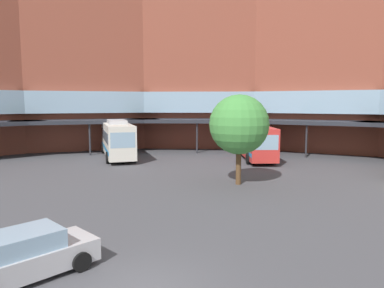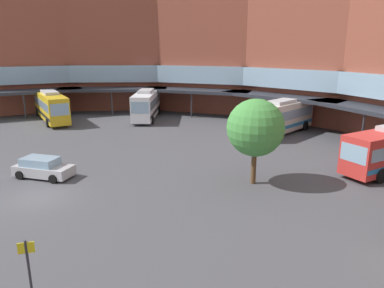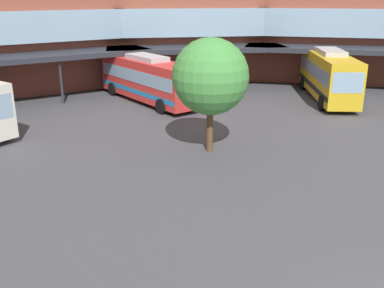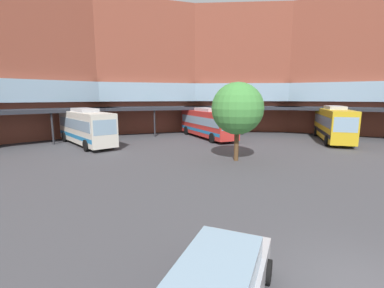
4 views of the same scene
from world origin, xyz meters
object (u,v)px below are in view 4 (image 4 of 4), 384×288
at_px(bus_3, 207,123).
at_px(parked_car, 220,286).
at_px(bus_4, 86,127).
at_px(plaza_tree, 237,109).
at_px(bus_0, 333,123).

height_order(bus_3, parked_car, bus_3).
distance_m(bus_4, parked_car, 25.48).
bearing_deg(parked_car, plaza_tree, 11.50).
bearing_deg(bus_4, bus_3, 71.11).
xyz_separation_m(bus_4, parked_car, (3.95, -25.14, -1.21)).
bearing_deg(plaza_tree, bus_3, 79.26).
xyz_separation_m(bus_3, plaza_tree, (-2.27, -11.96, 2.25)).
distance_m(bus_0, parked_car, 29.49).
xyz_separation_m(bus_0, parked_car, (-22.66, -18.84, -1.28)).
distance_m(bus_3, plaza_tree, 12.38).
height_order(bus_4, parked_car, bus_4).
relative_size(bus_3, parked_car, 2.44).
bearing_deg(plaza_tree, bus_4, 135.51).
height_order(bus_0, plaza_tree, plaza_tree).
relative_size(bus_0, bus_3, 0.92).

